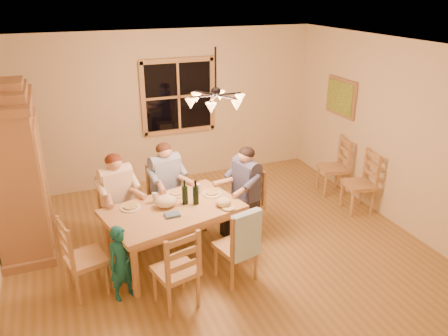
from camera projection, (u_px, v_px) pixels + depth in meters
name	position (u px, v px, depth m)	size (l,w,h in m)	color
floor	(217.00, 245.00, 6.11)	(5.50, 5.50, 0.00)	olive
ceiling	(215.00, 47.00, 5.07)	(5.50, 5.00, 0.02)	white
wall_back	(167.00, 108.00, 7.74)	(5.50, 0.02, 2.70)	beige
wall_right	(389.00, 131.00, 6.51)	(0.02, 5.00, 2.70)	beige
window	(178.00, 96.00, 7.70)	(1.30, 0.06, 1.30)	black
painting	(341.00, 97.00, 7.43)	(0.06, 0.78, 0.64)	#9E6C44
chandelier	(216.00, 99.00, 5.31)	(0.77, 0.68, 0.71)	black
armoire	(18.00, 175.00, 5.73)	(0.66, 1.40, 2.30)	#9E6C44
dining_table	(173.00, 215.00, 5.55)	(1.86, 1.39, 0.76)	tan
chair_far_left	(120.00, 224.00, 6.06)	(0.53, 0.51, 0.99)	tan
chair_far_right	(168.00, 209.00, 6.45)	(0.53, 0.51, 0.99)	tan
chair_near_left	(176.00, 281.00, 4.87)	(0.53, 0.51, 0.99)	tan
chair_near_right	(236.00, 257.00, 5.31)	(0.53, 0.51, 0.99)	tan
chair_end_left	(87.00, 270.00, 5.07)	(0.51, 0.53, 0.99)	tan
chair_end_right	(245.00, 214.00, 6.30)	(0.51, 0.53, 0.99)	tan
adult_woman	(117.00, 189.00, 5.85)	(0.47, 0.50, 0.87)	beige
adult_plaid_man	(166.00, 176.00, 6.24)	(0.47, 0.50, 0.87)	#305286
adult_slate_man	(245.00, 181.00, 6.09)	(0.50, 0.47, 0.87)	#43496C
towel	(246.00, 235.00, 5.02)	(0.38, 0.10, 0.58)	#AFDCEC
wine_bottle_a	(185.00, 192.00, 5.56)	(0.08, 0.08, 0.33)	black
wine_bottle_b	(196.00, 192.00, 5.55)	(0.08, 0.08, 0.33)	black
plate_woman	(131.00, 208.00, 5.50)	(0.26, 0.26, 0.02)	white
plate_plaid	(176.00, 194.00, 5.86)	(0.26, 0.26, 0.02)	white
plate_slate	(212.00, 194.00, 5.87)	(0.26, 0.26, 0.02)	white
wine_glass_a	(155.00, 198.00, 5.62)	(0.06, 0.06, 0.14)	silver
wine_glass_b	(198.00, 189.00, 5.87)	(0.06, 0.06, 0.14)	silver
cap	(223.00, 202.00, 5.55)	(0.20, 0.20, 0.11)	beige
napkin	(172.00, 215.00, 5.32)	(0.18, 0.14, 0.03)	slate
cloth_bundle	(166.00, 201.00, 5.51)	(0.28, 0.22, 0.15)	beige
child	(122.00, 263.00, 4.93)	(0.34, 0.22, 0.92)	#18696D
chair_spare_front	(357.00, 193.00, 6.95)	(0.49, 0.51, 0.99)	tan
chair_spare_back	(331.00, 176.00, 7.57)	(0.51, 0.52, 0.99)	tan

